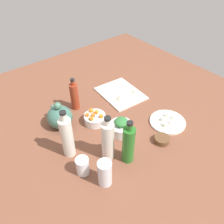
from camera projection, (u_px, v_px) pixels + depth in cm
name	position (u px, v px, depth cm)	size (l,w,h in cm)	color
tabletop	(112.00, 120.00, 139.67)	(190.00, 190.00, 3.00)	brown
cutting_board	(121.00, 93.00, 157.40)	(30.90, 24.60, 1.00)	silver
plate_tofu	(168.00, 122.00, 135.37)	(21.04, 21.04, 1.20)	white
bowl_greens	(121.00, 128.00, 127.73)	(12.85, 12.85, 6.11)	white
bowl_carrots	(95.00, 119.00, 134.49)	(12.70, 12.70, 5.17)	white
bowl_small_side	(162.00, 140.00, 123.30)	(8.25, 8.25, 3.17)	brown
teapot	(60.00, 117.00, 129.90)	(16.59, 14.38, 16.60)	#3D6B5D
bottle_0	(108.00, 140.00, 109.51)	(6.29, 6.29, 26.33)	silver
bottle_1	(128.00, 144.00, 108.32)	(6.02, 6.02, 25.29)	#286E25
bottle_2	(67.00, 137.00, 110.44)	(6.18, 6.18, 28.05)	silver
bottle_3	(74.00, 96.00, 140.40)	(5.15, 5.15, 21.52)	maroon
drinking_glass_0	(105.00, 173.00, 100.91)	(6.48, 6.48, 13.83)	white
drinking_glass_1	(83.00, 166.00, 106.51)	(6.28, 6.28, 9.29)	white
carrot_cube_0	(91.00, 111.00, 134.79)	(1.80, 1.80, 1.80)	orange
carrot_cube_1	(91.00, 119.00, 129.36)	(1.80, 1.80, 1.80)	orange
carrot_cube_2	(87.00, 115.00, 131.86)	(1.80, 1.80, 1.80)	orange
carrot_cube_3	(101.00, 116.00, 131.05)	(1.80, 1.80, 1.80)	orange
carrot_cube_4	(96.00, 112.00, 133.64)	(1.80, 1.80, 1.80)	orange
carrot_cube_5	(93.00, 115.00, 131.57)	(1.80, 1.80, 1.80)	orange
chopped_greens_mound	(121.00, 122.00, 124.53)	(8.08, 7.65, 3.73)	#327539
tofu_cube_0	(171.00, 122.00, 132.58)	(2.20, 2.20, 2.20)	silver
tofu_cube_1	(174.00, 117.00, 135.97)	(2.20, 2.20, 2.20)	white
tofu_cube_2	(163.00, 119.00, 134.74)	(2.20, 2.20, 2.20)	white
tofu_cube_3	(167.00, 115.00, 137.19)	(2.20, 2.20, 2.20)	#E4F1CC
tofu_cube_4	(165.00, 125.00, 131.17)	(2.20, 2.20, 2.20)	white
dumpling_0	(135.00, 91.00, 155.99)	(4.37, 4.36, 2.97)	beige
dumpling_1	(120.00, 97.00, 150.74)	(5.83, 5.45, 3.05)	beige
dumpling_2	(126.00, 90.00, 157.47)	(4.15, 3.93, 2.30)	beige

